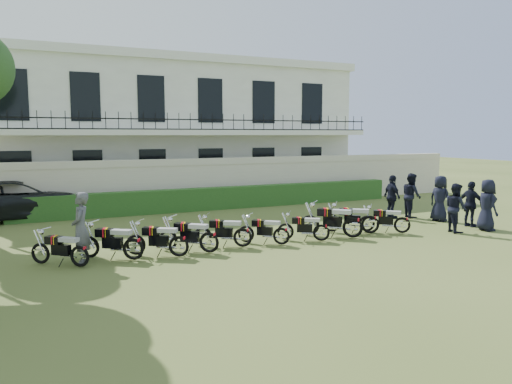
# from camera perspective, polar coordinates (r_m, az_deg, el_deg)

# --- Properties ---
(ground) EXTENTS (100.00, 100.00, 0.00)m
(ground) POSITION_cam_1_polar(r_m,az_deg,el_deg) (16.17, 2.22, -5.59)
(ground) COLOR #445321
(ground) RESTS_ON ground
(perimeter_wall) EXTENTS (30.00, 0.35, 2.30)m
(perimeter_wall) POSITION_cam_1_polar(r_m,az_deg,el_deg) (23.30, -6.92, 1.04)
(perimeter_wall) COLOR beige
(perimeter_wall) RESTS_ON ground
(hedge) EXTENTS (18.00, 0.60, 1.00)m
(hedge) POSITION_cam_1_polar(r_m,az_deg,el_deg) (22.97, -3.90, -0.69)
(hedge) COLOR #1A4B1B
(hedge) RESTS_ON ground
(building) EXTENTS (20.40, 9.60, 7.40)m
(building) POSITION_cam_1_polar(r_m,az_deg,el_deg) (28.91, -10.78, 7.09)
(building) COLOR white
(building) RESTS_ON ground
(motorcycle_0) EXTENTS (1.37, 1.21, 0.95)m
(motorcycle_0) POSITION_cam_1_polar(r_m,az_deg,el_deg) (13.64, -19.51, -6.38)
(motorcycle_0) COLOR black
(motorcycle_0) RESTS_ON ground
(motorcycle_1) EXTENTS (1.59, 1.20, 1.04)m
(motorcycle_1) POSITION_cam_1_polar(r_m,az_deg,el_deg) (13.95, -13.86, -5.74)
(motorcycle_1) COLOR black
(motorcycle_1) RESTS_ON ground
(motorcycle_2) EXTENTS (1.57, 1.13, 1.01)m
(motorcycle_2) POSITION_cam_1_polar(r_m,az_deg,el_deg) (14.07, -8.82, -5.58)
(motorcycle_2) COLOR black
(motorcycle_2) RESTS_ON ground
(motorcycle_3) EXTENTS (1.48, 1.32, 1.03)m
(motorcycle_3) POSITION_cam_1_polar(r_m,az_deg,el_deg) (14.42, -5.38, -5.18)
(motorcycle_3) COLOR black
(motorcycle_3) RESTS_ON ground
(motorcycle_4) EXTENTS (1.56, 1.08, 0.99)m
(motorcycle_4) POSITION_cam_1_polar(r_m,az_deg,el_deg) (15.10, -1.53, -4.69)
(motorcycle_4) COLOR black
(motorcycle_4) RESTS_ON ground
(motorcycle_5) EXTENTS (1.30, 1.19, 0.92)m
(motorcycle_5) POSITION_cam_1_polar(r_m,az_deg,el_deg) (15.44, 2.93, -4.58)
(motorcycle_5) COLOR black
(motorcycle_5) RESTS_ON ground
(motorcycle_6) EXTENTS (1.42, 1.04, 0.92)m
(motorcycle_6) POSITION_cam_1_polar(r_m,az_deg,el_deg) (16.08, 7.49, -4.17)
(motorcycle_6) COLOR black
(motorcycle_6) RESTS_ON ground
(motorcycle_7) EXTENTS (1.57, 1.56, 1.15)m
(motorcycle_7) POSITION_cam_1_polar(r_m,az_deg,el_deg) (16.70, 11.00, -3.46)
(motorcycle_7) COLOR black
(motorcycle_7) RESTS_ON ground
(motorcycle_8) EXTENTS (1.59, 1.24, 1.05)m
(motorcycle_8) POSITION_cam_1_polar(r_m,az_deg,el_deg) (17.58, 12.94, -3.15)
(motorcycle_8) COLOR black
(motorcycle_8) RESTS_ON ground
(motorcycle_9) EXTENTS (1.40, 1.19, 0.96)m
(motorcycle_9) POSITION_cam_1_polar(r_m,az_deg,el_deg) (17.92, 16.38, -3.21)
(motorcycle_9) COLOR black
(motorcycle_9) RESTS_ON ground
(suv) EXTENTS (6.04, 3.35, 1.60)m
(suv) POSITION_cam_1_polar(r_m,az_deg,el_deg) (22.23, -25.70, -0.80)
(suv) COLOR black
(suv) RESTS_ON ground
(inspector) EXTENTS (0.64, 0.80, 1.92)m
(inspector) POSITION_cam_1_polar(r_m,az_deg,el_deg) (13.93, -19.39, -3.93)
(inspector) COLOR #5A5A5F
(inspector) RESTS_ON ground
(officer_0) EXTENTS (0.80, 1.02, 1.84)m
(officer_0) POSITION_cam_1_polar(r_m,az_deg,el_deg) (19.52, 24.90, -1.36)
(officer_0) COLOR black
(officer_0) RESTS_ON ground
(officer_1) EXTENTS (0.85, 0.98, 1.73)m
(officer_1) POSITION_cam_1_polar(r_m,az_deg,el_deg) (18.75, 21.86, -1.68)
(officer_1) COLOR black
(officer_1) RESTS_ON ground
(officer_2) EXTENTS (0.57, 1.05, 1.70)m
(officer_2) POSITION_cam_1_polar(r_m,az_deg,el_deg) (20.08, 23.35, -1.27)
(officer_2) COLOR black
(officer_2) RESTS_ON ground
(officer_3) EXTENTS (0.74, 0.98, 1.81)m
(officer_3) POSITION_cam_1_polar(r_m,az_deg,el_deg) (20.92, 20.28, -0.69)
(officer_3) COLOR black
(officer_3) RESTS_ON ground
(officer_4) EXTENTS (0.95, 1.07, 1.83)m
(officer_4) POSITION_cam_1_polar(r_m,az_deg,el_deg) (21.49, 17.34, -0.36)
(officer_4) COLOR black
(officer_4) RESTS_ON ground
(officer_5) EXTENTS (0.57, 1.09, 1.77)m
(officer_5) POSITION_cam_1_polar(r_m,az_deg,el_deg) (21.02, 15.29, -0.53)
(officer_5) COLOR black
(officer_5) RESTS_ON ground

